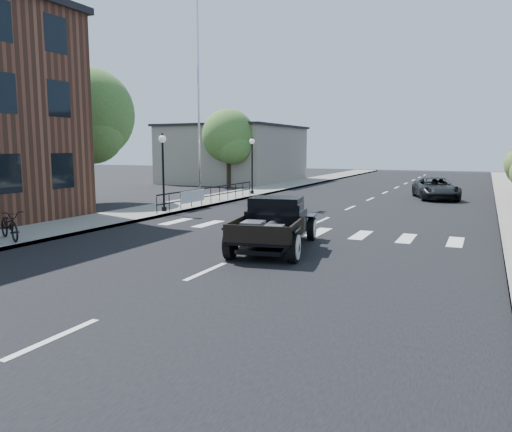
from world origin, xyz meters
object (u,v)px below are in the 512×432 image
at_px(flagpole, 198,90).
at_px(second_car, 436,189).
at_px(hotrod_pickup, 275,223).
at_px(motorcycle, 10,225).

relative_size(flagpole, second_car, 2.66).
bearing_deg(second_car, hotrod_pickup, -116.39).
xyz_separation_m(hotrod_pickup, second_car, (3.16, 18.36, -0.17)).
bearing_deg(motorcycle, flagpole, 29.97).
bearing_deg(hotrod_pickup, motorcycle, -171.20).
relative_size(hotrod_pickup, second_car, 1.01).
bearing_deg(motorcycle, hotrod_pickup, -46.79).
distance_m(flagpole, motorcycle, 15.63).
bearing_deg(hotrod_pickup, flagpole, 120.06).
bearing_deg(flagpole, hotrod_pickup, -50.11).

